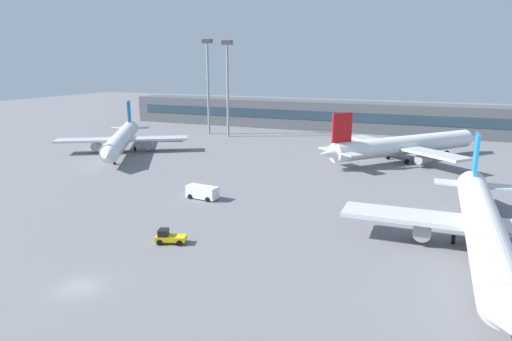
# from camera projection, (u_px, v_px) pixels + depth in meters

# --- Properties ---
(ground_plane) EXTENTS (400.00, 400.00, 0.00)m
(ground_plane) POSITION_uv_depth(u_px,v_px,m) (246.00, 186.00, 79.98)
(ground_plane) COLOR slate
(terminal_building) EXTENTS (145.42, 12.13, 9.00)m
(terminal_building) POSITION_uv_depth(u_px,v_px,m) (338.00, 116.00, 145.51)
(terminal_building) COLOR #4C5156
(terminal_building) RESTS_ON ground_plane
(airplane_near) EXTENTS (31.68, 45.56, 11.27)m
(airplane_near) POSITION_uv_depth(u_px,v_px,m) (483.00, 226.00, 50.71)
(airplane_near) COLOR white
(airplane_near) RESTS_ON ground_plane
(airplane_mid) EXTENTS (29.12, 39.93, 11.06)m
(airplane_mid) POSITION_uv_depth(u_px,v_px,m) (122.00, 139.00, 108.36)
(airplane_mid) COLOR silver
(airplane_mid) RESTS_ON ground_plane
(airplane_far) EXTENTS (33.12, 37.86, 11.50)m
(airplane_far) POSITION_uv_depth(u_px,v_px,m) (406.00, 145.00, 99.86)
(airplane_far) COLOR white
(airplane_far) RESTS_ON ground_plane
(baggage_tug_yellow) EXTENTS (3.89, 2.68, 1.75)m
(baggage_tug_yellow) POSITION_uv_depth(u_px,v_px,m) (169.00, 237.00, 54.57)
(baggage_tug_yellow) COLOR yellow
(baggage_tug_yellow) RESTS_ON ground_plane
(service_van_white) EXTENTS (5.39, 2.76, 2.08)m
(service_van_white) POSITION_uv_depth(u_px,v_px,m) (202.00, 192.00, 72.31)
(service_van_white) COLOR white
(service_van_white) RESTS_ON ground_plane
(floodlight_tower_west) EXTENTS (3.20, 0.80, 27.24)m
(floodlight_tower_west) POSITION_uv_depth(u_px,v_px,m) (228.00, 82.00, 129.86)
(floodlight_tower_west) COLOR gray
(floodlight_tower_west) RESTS_ON ground_plane
(floodlight_tower_east) EXTENTS (3.20, 0.80, 27.82)m
(floodlight_tower_east) POSITION_uv_depth(u_px,v_px,m) (208.00, 80.00, 134.77)
(floodlight_tower_east) COLOR gray
(floodlight_tower_east) RESTS_ON ground_plane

